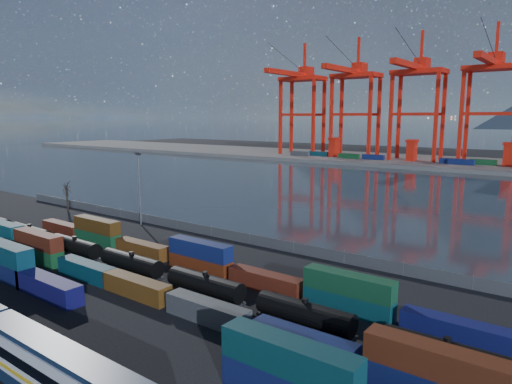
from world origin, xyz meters
The scene contains 13 objects.
ground centered at (0.00, 0.00, 0.00)m, with size 700.00×700.00×0.00m, color black.
harbor_water centered at (0.00, 105.00, 0.01)m, with size 700.00×700.00×0.00m, color #29333B.
far_quay centered at (0.00, 210.00, 1.00)m, with size 700.00×70.00×2.00m, color #514F4C.
container_row_south centered at (1.23, -9.50, 2.10)m, with size 140.35×2.63×5.60m.
container_row_mid centered at (-11.85, -2.13, 1.97)m, with size 141.20×2.41×5.13m.
container_row_north centered at (12.63, 10.33, 1.91)m, with size 114.98×2.38×5.08m.
tanker_string centered at (-3.78, 2.83, 1.93)m, with size 105.49×2.68×3.84m.
waterfront_fence centered at (0.00, 28.00, 1.00)m, with size 160.12×0.12×2.20m.
bare_tree centered at (-56.95, 24.17, 4.04)m, with size 2.16×2.11×8.11m.
yard_light_mast centered at (-30.00, 26.00, 9.30)m, with size 1.60×0.40×16.60m.
gantry_cranes centered at (-7.50, 203.17, 42.23)m, with size 201.50×50.87×68.89m.
quay_containers centered at (-11.00, 195.46, 3.30)m, with size 172.58×10.99×2.60m.
straddle_carriers centered at (-2.50, 200.00, 7.82)m, with size 140.00×7.00×11.10m.
Camera 1 is at (52.20, -40.06, 24.21)m, focal length 32.00 mm.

